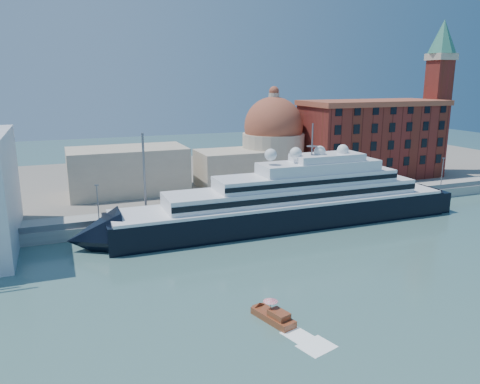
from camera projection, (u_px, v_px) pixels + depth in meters
name	position (u px, v px, depth m)	size (l,w,h in m)	color
ground	(301.00, 270.00, 79.05)	(400.00, 400.00, 0.00)	#38615E
quay	(231.00, 211.00, 109.52)	(180.00, 10.00, 2.50)	gray
land	(186.00, 178.00, 146.68)	(260.00, 72.00, 2.00)	slate
quay_fence	(238.00, 208.00, 105.01)	(180.00, 0.10, 1.20)	slate
superyacht	(276.00, 207.00, 101.06)	(86.64, 12.01, 25.89)	black
water_taxi	(274.00, 316.00, 62.05)	(4.08, 7.12, 3.21)	maroon
warehouse	(371.00, 139.00, 141.29)	(43.00, 19.00, 23.25)	maroon
campanile	(438.00, 88.00, 146.27)	(8.40, 8.40, 47.00)	maroon
church	(223.00, 154.00, 130.97)	(66.00, 18.00, 25.50)	beige
lamp_posts	(179.00, 181.00, 101.44)	(120.80, 2.40, 18.00)	slate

